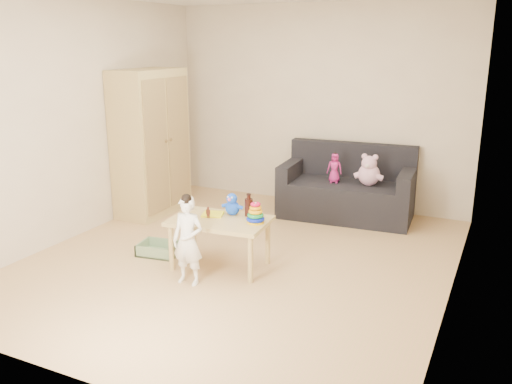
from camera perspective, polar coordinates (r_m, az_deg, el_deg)
The scene contains 13 objects.
room at distance 5.15m, azimuth -1.71°, elevation 6.36°, with size 4.50×4.50×4.50m.
wardrobe at distance 6.92m, azimuth -11.03°, elevation 5.12°, with size 0.50×1.00×1.80m, color tan.
sofa at distance 6.82m, azimuth 9.44°, elevation -0.80°, with size 1.60×0.80×0.45m, color black.
play_table at distance 5.27m, azimuth -3.80°, elevation -5.37°, with size 0.93×0.59×0.49m, color tan.
storage_bin at distance 5.71m, azimuth -10.17°, elevation -5.88°, with size 0.40×0.30×0.12m, color gray, non-canonical shape.
toddler at distance 4.89m, azimuth -7.18°, elevation -5.22°, with size 0.30×0.20×0.80m, color white.
pink_bear at distance 6.64m, azimuth 11.82°, elevation 2.07°, with size 0.28×0.24×0.32m, color #EDAED1, non-canonical shape.
doll at distance 6.68m, azimuth 8.26°, elevation 2.48°, with size 0.18×0.12×0.36m, color #B72279.
ring_stacker at distance 5.04m, azimuth -0.05°, elevation -2.41°, with size 0.17×0.17×0.20m.
brown_bottle at distance 5.24m, azimuth -0.76°, elevation -1.54°, with size 0.08×0.08×0.22m.
blue_plush at distance 5.28m, azimuth -2.51°, elevation -1.23°, with size 0.18×0.14×0.22m, color #1C57FF, non-canonical shape.
wooden_figure at distance 5.21m, azimuth -5.06°, elevation -2.15°, with size 0.04×0.04×0.11m, color #5C281C, non-canonical shape.
yellow_book at distance 5.31m, azimuth -4.56°, elevation -2.34°, with size 0.20×0.20×0.01m, color #FFF91A.
Camera 1 is at (2.34, -4.52, 2.14)m, focal length 38.00 mm.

